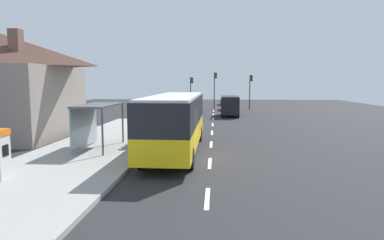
% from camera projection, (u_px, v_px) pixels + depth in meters
% --- Properties ---
extents(ground_plane, '(56.00, 92.00, 0.04)m').
position_uv_depth(ground_plane, '(210.00, 125.00, 31.32)').
color(ground_plane, '#262628').
extents(sidewalk_platform, '(6.20, 30.00, 0.18)m').
position_uv_depth(sidewalk_platform, '(98.00, 148.00, 19.85)').
color(sidewalk_platform, '#999993').
rests_on(sidewalk_platform, ground).
extents(lane_stripe_seg_0, '(0.16, 2.20, 0.01)m').
position_uv_depth(lane_stripe_seg_0, '(207.00, 198.00, 11.47)').
color(lane_stripe_seg_0, silver).
rests_on(lane_stripe_seg_0, ground).
extents(lane_stripe_seg_1, '(0.16, 2.20, 0.01)m').
position_uv_depth(lane_stripe_seg_1, '(210.00, 163.00, 16.43)').
color(lane_stripe_seg_1, silver).
rests_on(lane_stripe_seg_1, ground).
extents(lane_stripe_seg_2, '(0.16, 2.20, 0.01)m').
position_uv_depth(lane_stripe_seg_2, '(211.00, 144.00, 21.39)').
color(lane_stripe_seg_2, silver).
rests_on(lane_stripe_seg_2, ground).
extents(lane_stripe_seg_3, '(0.16, 2.20, 0.01)m').
position_uv_depth(lane_stripe_seg_3, '(212.00, 133.00, 26.34)').
color(lane_stripe_seg_3, silver).
rests_on(lane_stripe_seg_3, ground).
extents(lane_stripe_seg_4, '(0.16, 2.20, 0.01)m').
position_uv_depth(lane_stripe_seg_4, '(213.00, 125.00, 31.30)').
color(lane_stripe_seg_4, silver).
rests_on(lane_stripe_seg_4, ground).
extents(lane_stripe_seg_5, '(0.16, 2.20, 0.01)m').
position_uv_depth(lane_stripe_seg_5, '(213.00, 119.00, 36.26)').
color(lane_stripe_seg_5, silver).
rests_on(lane_stripe_seg_5, ground).
extents(lane_stripe_seg_6, '(0.16, 2.20, 0.01)m').
position_uv_depth(lane_stripe_seg_6, '(213.00, 114.00, 41.21)').
color(lane_stripe_seg_6, silver).
rests_on(lane_stripe_seg_6, ground).
extents(lane_stripe_seg_7, '(0.16, 2.20, 0.01)m').
position_uv_depth(lane_stripe_seg_7, '(214.00, 111.00, 46.17)').
color(lane_stripe_seg_7, silver).
rests_on(lane_stripe_seg_7, ground).
extents(bus, '(2.60, 11.03, 3.21)m').
position_uv_depth(bus, '(176.00, 120.00, 18.82)').
color(bus, yellow).
rests_on(bus, ground).
extents(white_van, '(2.18, 5.27, 2.30)m').
position_uv_depth(white_van, '(230.00, 105.00, 39.17)').
color(white_van, black).
rests_on(white_van, ground).
extents(sedan_near, '(1.92, 4.44, 1.52)m').
position_uv_depth(sedan_near, '(226.00, 100.00, 58.79)').
color(sedan_near, '#195933').
rests_on(sedan_near, ground).
extents(sedan_far, '(2.01, 4.48, 1.52)m').
position_uv_depth(sedan_far, '(228.00, 105.00, 47.49)').
color(sedan_far, '#195933').
rests_on(sedan_far, ground).
extents(recycling_bin_red, '(0.52, 0.52, 0.95)m').
position_uv_depth(recycling_bin_red, '(134.00, 139.00, 19.55)').
color(recycling_bin_red, red).
rests_on(recycling_bin_red, sidewalk_platform).
extents(recycling_bin_blue, '(0.52, 0.52, 0.95)m').
position_uv_depth(recycling_bin_blue, '(137.00, 137.00, 20.24)').
color(recycling_bin_blue, blue).
rests_on(recycling_bin_blue, sidewalk_platform).
extents(recycling_bin_orange, '(0.52, 0.52, 0.95)m').
position_uv_depth(recycling_bin_orange, '(139.00, 135.00, 20.94)').
color(recycling_bin_orange, orange).
rests_on(recycling_bin_orange, sidewalk_platform).
extents(traffic_light_near_side, '(0.49, 0.28, 4.98)m').
position_uv_depth(traffic_light_near_side, '(251.00, 86.00, 48.48)').
color(traffic_light_near_side, '#2D2D2D').
rests_on(traffic_light_near_side, ground).
extents(traffic_light_far_side, '(0.49, 0.28, 4.67)m').
position_uv_depth(traffic_light_far_side, '(191.00, 88.00, 49.89)').
color(traffic_light_far_side, '#2D2D2D').
rests_on(traffic_light_far_side, ground).
extents(traffic_light_median, '(0.49, 0.28, 5.40)m').
position_uv_depth(traffic_light_median, '(215.00, 85.00, 50.39)').
color(traffic_light_median, '#2D2D2D').
rests_on(traffic_light_median, ground).
extents(bus_shelter, '(1.80, 4.00, 2.50)m').
position_uv_depth(bus_shelter, '(93.00, 115.00, 19.13)').
color(bus_shelter, '#4C4C51').
rests_on(bus_shelter, sidewalk_platform).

